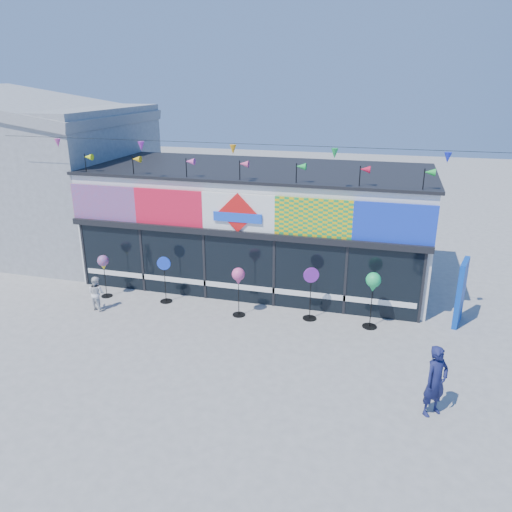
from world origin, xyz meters
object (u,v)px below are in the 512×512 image
at_px(spinner_3, 311,292).
at_px(adult_man, 436,381).
at_px(spinner_4, 373,284).
at_px(child, 96,293).
at_px(spinner_0, 103,264).
at_px(spinner_1, 165,278).
at_px(blue_sign, 461,292).
at_px(spinner_2, 238,278).

distance_m(spinner_3, adult_man, 5.20).
relative_size(spinner_4, child, 1.55).
xyz_separation_m(spinner_0, adult_man, (10.48, -3.75, -0.36)).
bearing_deg(spinner_1, spinner_3, 0.20).
distance_m(spinner_1, child, 2.22).
relative_size(spinner_0, spinner_3, 0.88).
bearing_deg(spinner_3, spinner_1, -179.80).
distance_m(blue_sign, spinner_0, 11.52).
bearing_deg(spinner_4, spinner_3, 177.98).
distance_m(spinner_2, spinner_3, 2.27).
bearing_deg(adult_man, spinner_2, 105.52).
xyz_separation_m(spinner_0, spinner_2, (4.84, -0.19, 0.08)).
relative_size(spinner_3, adult_man, 1.02).
xyz_separation_m(blue_sign, spinner_4, (-2.57, -0.98, 0.39)).
bearing_deg(spinner_0, spinner_1, 3.77).
bearing_deg(spinner_4, blue_sign, 20.85).
height_order(spinner_0, spinner_1, spinner_1).
xyz_separation_m(spinner_3, adult_man, (3.43, -3.91, -0.07)).
xyz_separation_m(spinner_1, child, (-1.90, -1.13, -0.28)).
relative_size(spinner_2, spinner_3, 0.94).
distance_m(blue_sign, spinner_1, 9.34).
relative_size(spinner_0, adult_man, 0.90).
distance_m(blue_sign, spinner_2, 6.75).
height_order(blue_sign, spinner_2, blue_sign).
height_order(spinner_1, child, spinner_1).
bearing_deg(child, spinner_1, -135.37).
bearing_deg(spinner_4, child, -172.87).
xyz_separation_m(spinner_0, spinner_3, (7.05, 0.16, -0.30)).
height_order(spinner_3, adult_man, spinner_3).
distance_m(spinner_0, spinner_3, 7.06).
bearing_deg(spinner_3, spinner_2, -171.05).
xyz_separation_m(spinner_0, spinner_1, (2.17, 0.14, -0.35)).
bearing_deg(spinner_2, spinner_0, 177.77).
height_order(blue_sign, spinner_1, blue_sign).
bearing_deg(spinner_3, spinner_4, -2.02).
xyz_separation_m(spinner_2, spinner_3, (2.21, 0.35, -0.38)).
bearing_deg(blue_sign, spinner_2, -155.27).
relative_size(spinner_0, spinner_4, 0.85).
bearing_deg(spinner_1, adult_man, -25.12).
bearing_deg(spinner_4, spinner_2, -176.01).
bearing_deg(adult_man, blue_sign, 36.27).
xyz_separation_m(blue_sign, spinner_3, (-4.41, -0.91, -0.12)).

